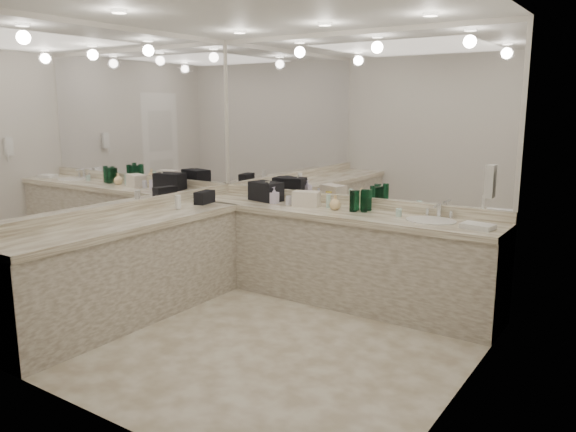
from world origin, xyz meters
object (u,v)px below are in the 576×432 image
Objects in this scene: sink at (431,222)px; black_toiletry_bag at (266,191)px; soap_bottle_c at (335,202)px; cream_cosmetic_case at (306,199)px; soap_bottle_a at (269,191)px; soap_bottle_b at (274,195)px; wall_phone at (491,181)px; hand_towel at (478,226)px.

sink is 1.83m from black_toiletry_bag.
black_toiletry_bag is 0.87m from soap_bottle_c.
sink is 1.29m from cream_cosmetic_case.
soap_bottle_a is 0.11m from soap_bottle_b.
wall_phone is 0.70× the size of black_toiletry_bag.
cream_cosmetic_case is 1.79× the size of soap_bottle_c.
soap_bottle_b reaches higher than hand_towel.
sink is at bearing 1.19° from soap_bottle_b.
soap_bottle_b is 0.69m from soap_bottle_c.
hand_towel is 1.46× the size of soap_bottle_b.
wall_phone is 2.00m from cream_cosmetic_case.
soap_bottle_a reaches higher than hand_towel.
hand_towel reaches higher than sink.
black_toiletry_bag is at bearing 167.01° from wall_phone.
soap_bottle_a reaches higher than soap_bottle_b.
soap_bottle_c reaches higher than hand_towel.
sink is 0.96m from soap_bottle_c.
cream_cosmetic_case is (0.53, -0.05, -0.02)m from black_toiletry_bag.
soap_bottle_c is at bearing 162.04° from wall_phone.
soap_bottle_b is (-1.65, -0.03, 0.09)m from sink.
cream_cosmetic_case is at bearing 179.39° from sink.
wall_phone is at bearing -12.18° from soap_bottle_a.
black_toiletry_bag is 1.31× the size of cream_cosmetic_case.
soap_bottle_a reaches higher than cream_cosmetic_case.
soap_bottle_c is (0.87, -0.05, -0.03)m from black_toiletry_bag.
wall_phone is at bearing -66.60° from hand_towel.
wall_phone reaches higher than hand_towel.
soap_bottle_a is (0.07, -0.05, 0.01)m from black_toiletry_bag.
sink is at bearing -0.30° from soap_bottle_a.
soap_bottle_a is (-2.18, 0.10, 0.09)m from hand_towel.
hand_towel is at bearing -3.74° from black_toiletry_bag.
soap_bottle_c reaches higher than sink.
black_toiletry_bag is at bearing 178.08° from sink.
soap_bottle_a is 1.27× the size of soap_bottle_b.
soap_bottle_b is (-0.36, -0.05, 0.01)m from cream_cosmetic_case.
black_toiletry_bag is at bearing 151.30° from soap_bottle_b.
black_toiletry_bag is at bearing 157.53° from cream_cosmetic_case.
hand_towel is at bearing -3.86° from soap_bottle_c.
soap_bottle_b is (0.17, -0.10, -0.01)m from black_toiletry_bag.
soap_bottle_c is (-1.39, 0.09, 0.05)m from hand_towel.
sink is at bearing -18.00° from cream_cosmetic_case.
cream_cosmetic_case is (-1.90, 0.51, -0.37)m from wall_phone.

